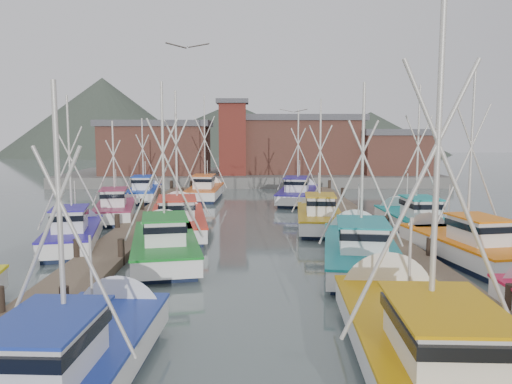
{
  "coord_description": "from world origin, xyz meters",
  "views": [
    {
      "loc": [
        -0.27,
        -24.11,
        5.93
      ],
      "look_at": [
        0.19,
        4.11,
        2.6
      ],
      "focal_mm": 35.0,
      "sensor_mm": 36.0,
      "label": 1
    }
  ],
  "objects_px": {
    "lookout_tower": "(233,137)",
    "boat_1": "(419,341)",
    "boat_0": "(79,360)",
    "boat_12": "(206,191)",
    "boat_4": "(165,243)",
    "boat_8": "(178,220)"
  },
  "relations": [
    {
      "from": "boat_1",
      "to": "boat_12",
      "type": "xyz_separation_m",
      "value": [
        -8.19,
        33.51,
        -0.0
      ]
    },
    {
      "from": "boat_0",
      "to": "boat_12",
      "type": "bearing_deg",
      "value": 93.2
    },
    {
      "from": "boat_0",
      "to": "boat_1",
      "type": "distance_m",
      "value": 8.35
    },
    {
      "from": "lookout_tower",
      "to": "boat_12",
      "type": "height_order",
      "value": "lookout_tower"
    },
    {
      "from": "lookout_tower",
      "to": "boat_12",
      "type": "relative_size",
      "value": 0.85
    },
    {
      "from": "lookout_tower",
      "to": "boat_1",
      "type": "relative_size",
      "value": 0.8
    },
    {
      "from": "boat_0",
      "to": "lookout_tower",
      "type": "bearing_deg",
      "value": 90.62
    },
    {
      "from": "lookout_tower",
      "to": "boat_4",
      "type": "bearing_deg",
      "value": -93.88
    },
    {
      "from": "boat_8",
      "to": "boat_12",
      "type": "relative_size",
      "value": 1.04
    },
    {
      "from": "boat_12",
      "to": "boat_0",
      "type": "bearing_deg",
      "value": -87.29
    },
    {
      "from": "lookout_tower",
      "to": "boat_0",
      "type": "relative_size",
      "value": 0.96
    },
    {
      "from": "boat_0",
      "to": "boat_12",
      "type": "height_order",
      "value": "boat_12"
    },
    {
      "from": "boat_1",
      "to": "lookout_tower",
      "type": "bearing_deg",
      "value": 100.97
    },
    {
      "from": "boat_4",
      "to": "boat_12",
      "type": "height_order",
      "value": "boat_12"
    },
    {
      "from": "boat_4",
      "to": "boat_8",
      "type": "distance_m",
      "value": 6.61
    },
    {
      "from": "boat_4",
      "to": "boat_12",
      "type": "relative_size",
      "value": 0.94
    },
    {
      "from": "lookout_tower",
      "to": "boat_0",
      "type": "bearing_deg",
      "value": -92.78
    },
    {
      "from": "boat_1",
      "to": "boat_0",
      "type": "bearing_deg",
      "value": -170.54
    },
    {
      "from": "boat_0",
      "to": "boat_8",
      "type": "relative_size",
      "value": 0.85
    },
    {
      "from": "lookout_tower",
      "to": "boat_4",
      "type": "height_order",
      "value": "lookout_tower"
    },
    {
      "from": "boat_1",
      "to": "boat_12",
      "type": "bearing_deg",
      "value": 107.02
    },
    {
      "from": "lookout_tower",
      "to": "boat_1",
      "type": "bearing_deg",
      "value": -82.32
    }
  ]
}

